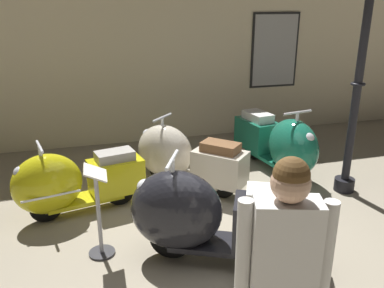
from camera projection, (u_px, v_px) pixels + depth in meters
name	position (u px, v px, depth m)	size (l,w,h in m)	color
ground_plane	(215.00, 254.00, 4.35)	(60.00, 60.00, 0.00)	gray
showroom_back_wall	(146.00, 44.00, 7.39)	(18.00, 0.24, 3.67)	beige
scooter_0	(69.00, 182.00, 5.01)	(1.67, 0.78, 0.98)	black
scooter_1	(205.00, 216.00, 4.10)	(1.88, 1.26, 1.12)	black
scooter_2	(181.00, 157.00, 5.78)	(1.52, 1.52, 1.02)	black
scooter_3	(281.00, 144.00, 6.23)	(0.79, 1.83, 1.08)	black
lamppost	(358.00, 86.00, 5.31)	(0.28, 0.28, 2.90)	black
visitor_0	(283.00, 269.00, 2.49)	(0.57, 0.36, 1.75)	black
info_stanchion	(99.00, 219.00, 4.22)	(0.28, 0.33, 1.01)	#333338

